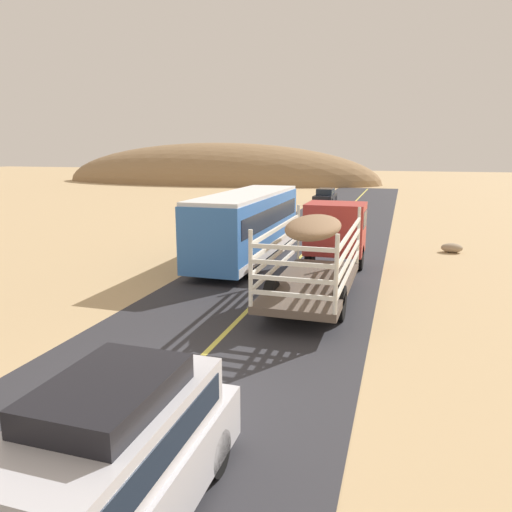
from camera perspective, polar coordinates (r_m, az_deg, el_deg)
ground_plane at (r=10.90m, az=-10.82°, el=-15.99°), size 240.00×240.00×0.00m
road_surface at (r=10.90m, az=-10.82°, el=-15.95°), size 8.00×120.00×0.02m
road_centre_line at (r=10.89m, az=-10.82°, el=-15.89°), size 0.16×117.60×0.00m
suv_near at (r=7.16m, az=-16.52°, el=-22.16°), size 1.90×4.62×2.29m
livestock_truck at (r=19.18m, az=8.58°, el=2.24°), size 2.53×9.70×3.02m
bus at (r=22.72m, az=-1.03°, el=3.86°), size 2.54×10.00×3.21m
car_far at (r=47.99m, az=8.26°, el=7.03°), size 1.80×4.40×1.46m
boulder_mid_field at (r=26.63m, az=22.34°, el=0.90°), size 1.07×0.77×0.48m
distant_hill at (r=80.05m, az=-4.90°, el=8.77°), size 53.69×20.56×12.73m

